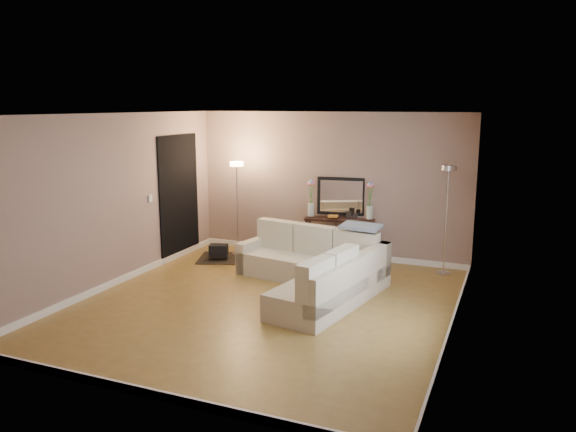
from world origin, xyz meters
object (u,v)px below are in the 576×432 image
at_px(console_table, 335,236).
at_px(floor_lamp_unlit, 447,198).
at_px(floor_lamp_lit, 237,190).
at_px(sectional_sofa, 316,269).

height_order(console_table, floor_lamp_unlit, floor_lamp_unlit).
distance_m(floor_lamp_lit, floor_lamp_unlit, 3.68).
xyz_separation_m(console_table, floor_lamp_lit, (-1.77, -0.33, 0.78)).
height_order(sectional_sofa, floor_lamp_unlit, floor_lamp_unlit).
height_order(sectional_sofa, floor_lamp_lit, floor_lamp_lit).
distance_m(sectional_sofa, console_table, 1.69).
bearing_deg(console_table, floor_lamp_unlit, -5.12).
bearing_deg(floor_lamp_lit, sectional_sofa, -33.81).
bearing_deg(sectional_sofa, console_table, 98.25).
xyz_separation_m(floor_lamp_lit, floor_lamp_unlit, (3.68, 0.16, 0.05)).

